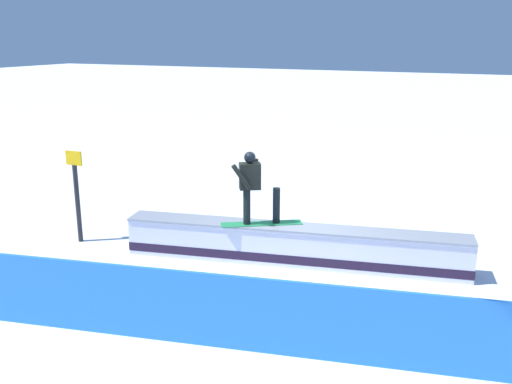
{
  "coord_description": "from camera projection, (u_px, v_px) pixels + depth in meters",
  "views": [
    {
      "loc": [
        -3.68,
        9.77,
        4.34
      ],
      "look_at": [
        0.31,
        1.06,
        1.69
      ],
      "focal_mm": 40.09,
      "sensor_mm": 36.0,
      "label": 1
    }
  ],
  "objects": [
    {
      "name": "snowboarder",
      "position": [
        254.0,
        185.0,
        10.89
      ],
      "size": [
        1.5,
        1.08,
        1.44
      ],
      "color": "#268E50",
      "rests_on": "grind_box"
    },
    {
      "name": "safety_fence",
      "position": [
        209.0,
        310.0,
        8.1
      ],
      "size": [
        8.86,
        1.89,
        1.13
      ],
      "primitive_type": "cube",
      "rotation": [
        0.0,
        0.0,
        0.2
      ],
      "color": "#2A7BE1",
      "rests_on": "ground_plane"
    },
    {
      "name": "ground_plane",
      "position": [
        293.0,
        264.0,
        11.19
      ],
      "size": [
        120.0,
        120.0,
        0.0
      ],
      "primitive_type": "plane",
      "color": "white"
    },
    {
      "name": "grind_box",
      "position": [
        293.0,
        247.0,
        11.1
      ],
      "size": [
        6.64,
        1.93,
        0.78
      ],
      "color": "white",
      "rests_on": "ground_plane"
    },
    {
      "name": "trail_marker",
      "position": [
        77.0,
        194.0,
        12.13
      ],
      "size": [
        0.4,
        0.1,
        1.99
      ],
      "color": "#262628",
      "rests_on": "ground_plane"
    }
  ]
}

